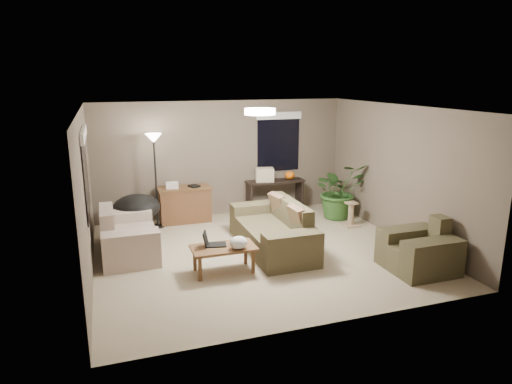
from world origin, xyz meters
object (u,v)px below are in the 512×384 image
object	(u,v)px
coffee_table	(224,250)
armchair	(419,252)
loveseat	(127,238)
console_table	(275,194)
floor_lamp	(154,149)
papasan_chair	(137,212)
main_sofa	(274,233)
desk	(185,204)
cat_scratching_post	(351,216)
houseplant	(338,196)

from	to	relation	value
coffee_table	armchair	bearing A→B (deg)	-16.91
loveseat	console_table	size ratio (longest dim) A/B	1.23
floor_lamp	papasan_chair	bearing A→B (deg)	-138.98
main_sofa	desk	size ratio (longest dim) A/B	2.00
loveseat	floor_lamp	xyz separation A→B (m)	(0.68, 1.35, 1.30)
console_table	main_sofa	bearing A→B (deg)	-111.21
coffee_table	floor_lamp	size ratio (longest dim) A/B	0.52
coffee_table	cat_scratching_post	size ratio (longest dim) A/B	2.00
papasan_chair	desk	bearing A→B (deg)	27.73
console_table	cat_scratching_post	bearing A→B (deg)	-49.76
papasan_chair	armchair	bearing A→B (deg)	-37.27
houseplant	cat_scratching_post	bearing A→B (deg)	-91.98
main_sofa	loveseat	distance (m)	2.56
armchair	console_table	bearing A→B (deg)	106.06
desk	console_table	world-z (taller)	same
console_table	armchair	bearing A→B (deg)	-73.94
loveseat	main_sofa	bearing A→B (deg)	-12.40
coffee_table	console_table	distance (m)	3.35
armchair	desk	xyz separation A→B (m)	(-3.08, 3.66, 0.08)
main_sofa	console_table	size ratio (longest dim) A/B	1.69
floor_lamp	cat_scratching_post	size ratio (longest dim) A/B	3.82
loveseat	floor_lamp	size ratio (longest dim) A/B	0.84
papasan_chair	houseplant	bearing A→B (deg)	-3.24
papasan_chair	houseplant	size ratio (longest dim) A/B	0.90
houseplant	main_sofa	bearing A→B (deg)	-146.94
main_sofa	console_table	world-z (taller)	main_sofa
armchair	console_table	xyz separation A→B (m)	(-1.05, 3.65, 0.14)
desk	console_table	xyz separation A→B (m)	(2.03, -0.00, 0.06)
loveseat	coffee_table	distance (m)	1.87
floor_lamp	houseplant	distance (m)	4.00
loveseat	coffee_table	world-z (taller)	loveseat
console_table	desk	bearing A→B (deg)	179.92
coffee_table	papasan_chair	world-z (taller)	papasan_chair
console_table	papasan_chair	distance (m)	3.10
coffee_table	floor_lamp	xyz separation A→B (m)	(-0.71, 2.60, 1.24)
main_sofa	cat_scratching_post	size ratio (longest dim) A/B	4.40
main_sofa	armchair	distance (m)	2.44
main_sofa	floor_lamp	xyz separation A→B (m)	(-1.82, 1.90, 1.30)
loveseat	floor_lamp	distance (m)	1.99
desk	main_sofa	bearing A→B (deg)	-59.13
main_sofa	armchair	xyz separation A→B (m)	(1.85, -1.60, 0.00)
desk	floor_lamp	world-z (taller)	floor_lamp
coffee_table	cat_scratching_post	bearing A→B (deg)	24.43
coffee_table	console_table	world-z (taller)	console_table
floor_lamp	houseplant	xyz separation A→B (m)	(3.79, -0.61, -1.12)
floor_lamp	cat_scratching_post	bearing A→B (deg)	-17.71
loveseat	houseplant	bearing A→B (deg)	9.33
loveseat	papasan_chair	xyz separation A→B (m)	(0.25, 0.97, 0.17)
desk	coffee_table	bearing A→B (deg)	-87.49
armchair	houseplant	distance (m)	2.89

